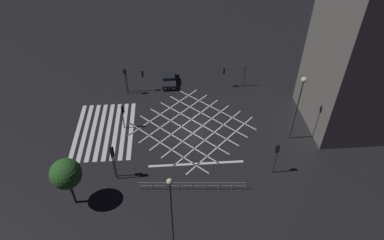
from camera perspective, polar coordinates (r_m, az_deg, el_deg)
The scene contains 15 objects.
ground_plane at distance 41.28m, azimuth 0.00°, elevation -1.04°, with size 200.00×200.00×0.00m, color black.
road_markings at distance 41.23m, azimuth -9.13°, elevation -1.73°, with size 15.33×21.52×0.01m.
traffic_light_nw_cross at distance 47.04m, azimuth 6.70°, elevation 7.96°, with size 0.36×3.15×3.22m.
traffic_light_median_south at distance 40.38m, azimuth -11.43°, elevation 1.24°, with size 0.36×0.39×3.27m.
traffic_light_sw_main at distance 45.82m, azimuth -11.12°, elevation 7.13°, with size 0.39×0.36×3.93m.
traffic_light_ne_main at distance 35.13m, azimuth 13.91°, elevation -5.40°, with size 0.39×0.36×3.81m.
traffic_light_sw_cross at distance 46.32m, azimuth -9.30°, elevation 7.26°, with size 0.36×2.42×3.37m.
traffic_light_se_cross at distance 34.58m, azimuth -13.07°, elevation -6.17°, with size 0.36×0.39×3.78m.
traffic_light_se_main at distance 34.09m, azimuth -12.99°, elevation -5.96°, with size 0.39×0.36×4.40m.
street_lamp_east at distance 37.55m, azimuth 17.60°, elevation 4.08°, with size 0.58×0.58×8.31m.
street_lamp_west at distance 25.89m, azimuth -3.46°, elevation -14.74°, with size 0.43×0.43×9.36m.
street_lamp_far at distance 39.38m, azimuth 23.39°, elevation 5.53°, with size 0.59×0.59×9.25m.
street_tree_near at distance 32.48m, azimuth -20.27°, elevation -8.44°, with size 2.81×2.81×5.47m.
waiting_car at distance 48.57m, azimuth -3.86°, elevation 6.81°, with size 4.31×1.89×1.30m.
pedestrian_railing at distance 34.09m, azimuth -0.00°, elevation -10.77°, with size 0.82×10.59×1.05m.
Camera 1 is at (31.15, -2.27, 27.00)m, focal length 32.00 mm.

